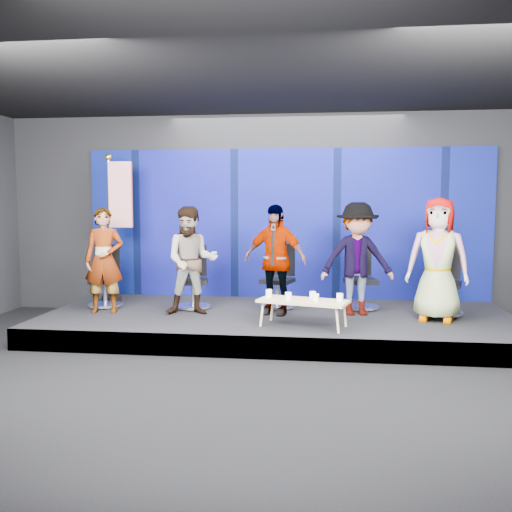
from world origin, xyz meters
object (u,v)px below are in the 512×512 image
at_px(panelist_d, 357,259).
at_px(panelist_c, 275,259).
at_px(chair_c, 278,287).
at_px(chair_e, 443,291).
at_px(coffee_table, 303,302).
at_px(flag_stand, 117,224).
at_px(panelist_a, 104,260).
at_px(mug_c, 313,295).
at_px(chair_a, 106,286).
at_px(mug_a, 269,293).
at_px(mug_b, 288,296).
at_px(panelist_e, 438,259).
at_px(mug_e, 340,297).
at_px(chair_d, 360,287).
at_px(mug_d, 316,297).
at_px(chair_b, 193,287).
at_px(panelist_b, 192,261).

bearing_deg(panelist_d, panelist_c, 174.77).
bearing_deg(chair_c, chair_e, 9.17).
xyz_separation_m(panelist_c, panelist_d, (1.22, 0.09, 0.02)).
relative_size(coffee_table, flag_stand, 0.52).
distance_m(panelist_a, mug_c, 3.24).
height_order(chair_a, mug_a, chair_a).
bearing_deg(mug_c, mug_b, -159.00).
bearing_deg(mug_c, panelist_e, 17.46).
distance_m(panelist_d, flag_stand, 4.00).
distance_m(coffee_table, mug_b, 0.22).
relative_size(mug_a, mug_e, 0.99).
bearing_deg(mug_c, mug_e, -18.48).
height_order(panelist_d, panelist_e, panelist_e).
distance_m(panelist_d, mug_b, 1.42).
relative_size(panelist_a, panelist_c, 0.97).
xyz_separation_m(coffee_table, flag_stand, (-3.17, 1.50, 0.97)).
bearing_deg(mug_c, chair_d, 62.15).
relative_size(panelist_d, mug_d, 16.66).
distance_m(coffee_table, mug_d, 0.20).
distance_m(chair_d, panelist_d, 0.71).
relative_size(panelist_a, mug_d, 15.88).
height_order(chair_b, panelist_e, panelist_e).
bearing_deg(chair_c, mug_d, -51.62).
relative_size(chair_a, chair_c, 0.97).
bearing_deg(mug_e, chair_b, 152.65).
bearing_deg(chair_e, flag_stand, -168.53).
relative_size(mug_c, mug_e, 0.99).
bearing_deg(coffee_table, mug_c, 34.02).
xyz_separation_m(panelist_b, mug_b, (1.50, -0.69, -0.39)).
xyz_separation_m(panelist_d, panelist_e, (1.11, -0.30, 0.04)).
distance_m(chair_b, panelist_e, 3.73).
distance_m(chair_b, mug_e, 2.57).
distance_m(mug_c, flag_stand, 3.70).
height_order(panelist_b, flag_stand, flag_stand).
xyz_separation_m(chair_a, panelist_c, (2.76, -0.25, 0.50)).
height_order(chair_b, mug_c, chair_b).
bearing_deg(mug_d, chair_c, 113.80).
height_order(mug_a, flag_stand, flag_stand).
bearing_deg(flag_stand, panelist_d, -6.98).
bearing_deg(mug_e, mug_a, 167.24).
xyz_separation_m(chair_b, flag_stand, (-1.38, 0.36, 0.98)).
distance_m(panelist_c, mug_d, 1.18).
bearing_deg(mug_c, panelist_b, 162.78).
relative_size(panelist_a, panelist_e, 0.91).
distance_m(panelist_a, panelist_d, 3.82).
bearing_deg(panelist_a, chair_d, 1.91).
xyz_separation_m(chair_b, mug_c, (1.92, -1.06, 0.09)).
distance_m(chair_d, mug_e, 1.50).
height_order(mug_a, mug_b, mug_b).
xyz_separation_m(panelist_d, coffee_table, (-0.76, -0.93, -0.50)).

